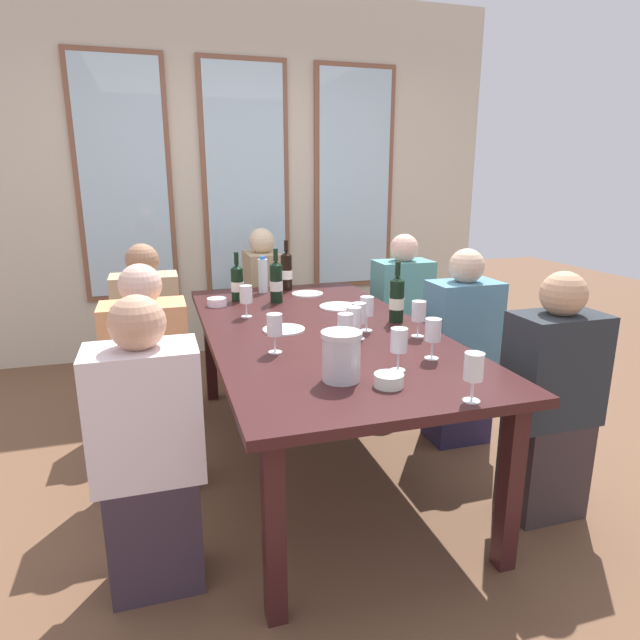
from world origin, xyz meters
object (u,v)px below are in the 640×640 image
wine_bottle_3 (276,282)px  wine_glass_3 (399,341)px  white_plate_2 (307,294)px  wine_glass_1 (359,315)px  seated_person_1 (461,352)px  seated_person_2 (149,456)px  wine_glass_8 (246,295)px  wine_glass_9 (275,327)px  wine_glass_6 (419,313)px  wine_glass_0 (345,325)px  seated_person_4 (149,341)px  white_plate_0 (284,330)px  white_plate_1 (339,307)px  wine_glass_7 (474,368)px  wine_glass_2 (433,331)px  dining_table (318,340)px  wine_glass_4 (367,308)px  seated_person_6 (263,305)px  wine_bottle_0 (397,299)px  tasting_bowl_0 (217,302)px  wine_bottle_1 (286,271)px  tasting_bowl_1 (389,380)px  wine_bottle_2 (237,283)px  metal_pitcher (341,356)px  water_bottle (263,275)px  seated_person_3 (551,404)px  seated_person_5 (401,319)px  seated_person_0 (149,387)px

wine_bottle_3 → wine_glass_3: size_ratio=1.88×
white_plate_2 → wine_glass_1: wine_glass_1 is taller
seated_person_1 → seated_person_2: size_ratio=1.00×
seated_person_1 → seated_person_2: bearing=-157.3°
seated_person_1 → wine_glass_8: bearing=164.3°
wine_glass_9 → wine_glass_6: bearing=3.0°
wine_glass_0 → seated_person_4: size_ratio=0.16×
white_plate_0 → wine_glass_9: bearing=-109.5°
white_plate_1 → wine_glass_8: bearing=-174.0°
wine_glass_7 → seated_person_1: size_ratio=0.16×
wine_bottle_3 → wine_glass_2: size_ratio=1.88×
dining_table → wine_glass_4: wine_glass_4 is taller
wine_bottle_3 → seated_person_6: bearing=84.8°
wine_bottle_0 → white_plate_0: bearing=179.3°
tasting_bowl_0 → dining_table: bearing=-55.4°
wine_bottle_1 → tasting_bowl_1: bearing=-91.5°
seated_person_6 → wine_bottle_2: bearing=-112.2°
seated_person_4 → tasting_bowl_0: bearing=-14.4°
metal_pitcher → wine_glass_3: metal_pitcher is taller
wine_glass_6 → water_bottle: bearing=112.7°
wine_glass_3 → wine_glass_8: size_ratio=1.00×
seated_person_3 → white_plate_2: bearing=114.1°
wine_glass_4 → wine_bottle_1: bearing=97.7°
seated_person_3 → seated_person_5: 1.51m
wine_bottle_3 → wine_glass_6: wine_bottle_3 is taller
water_bottle → tasting_bowl_0: bearing=-138.5°
white_plate_0 → seated_person_1: seated_person_1 is taller
wine_glass_4 → wine_glass_9: bearing=-158.4°
wine_bottle_1 → wine_glass_3: wine_bottle_1 is taller
wine_bottle_0 → wine_bottle_3: size_ratio=0.98×
wine_glass_1 → seated_person_2: (-0.97, -0.46, -0.33)m
dining_table → wine_bottle_1: wine_bottle_1 is taller
wine_glass_4 → seated_person_1: (0.62, 0.12, -0.33)m
tasting_bowl_1 → wine_glass_9: 0.60m
wine_glass_6 → seated_person_1: 0.61m
seated_person_2 → wine_glass_6: bearing=18.2°
seated_person_6 → seated_person_4: bearing=-139.3°
seated_person_6 → wine_glass_0: bearing=-90.0°
wine_glass_1 → wine_glass_3: same height
wine_glass_1 → seated_person_4: seated_person_4 is taller
seated_person_1 → wine_glass_7: bearing=-120.0°
wine_glass_6 → seated_person_0: seated_person_0 is taller
seated_person_0 → wine_bottle_0: bearing=0.8°
wine_bottle_2 → seated_person_3: size_ratio=0.27×
wine_glass_4 → wine_glass_7: 0.92m
seated_person_4 → wine_bottle_3: bearing=-8.6°
dining_table → white_plate_0: bearing=179.9°
seated_person_6 → metal_pitcher: bearing=-93.3°
wine_bottle_3 → seated_person_2: 1.56m
seated_person_1 → seated_person_4: size_ratio=1.00×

